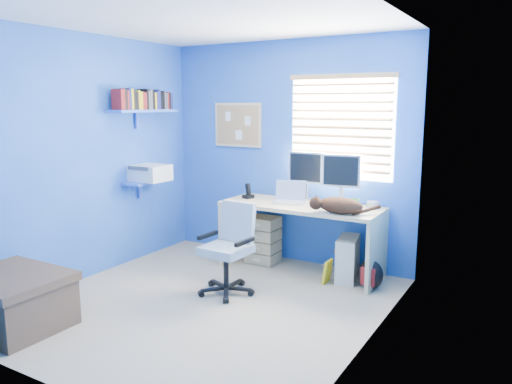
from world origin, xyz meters
The scene contains 23 objects.
floor centered at (0.00, 0.00, 0.00)m, with size 3.00×3.20×0.00m, color gray.
ceiling centered at (0.00, 0.00, 2.50)m, with size 3.00×3.20×0.00m, color white.
wall_back centered at (0.00, 1.60, 1.25)m, with size 3.00×0.01×2.50m, color #2053B4.
wall_front centered at (0.00, -1.60, 1.25)m, with size 3.00×0.01×2.50m, color #2053B4.
wall_left centered at (-1.50, 0.00, 1.25)m, with size 0.01×3.20×2.50m, color #2053B4.
wall_right centered at (1.50, 0.00, 1.25)m, with size 0.01×3.20×2.50m, color #2053B4.
desk centered at (0.35, 1.26, 0.37)m, with size 1.72×0.65×0.74m, color #C9B48D.
laptop centered at (0.20, 1.27, 0.85)m, with size 0.33×0.26×0.22m, color silver.
monitor_left centered at (0.30, 1.49, 1.01)m, with size 0.40×0.12×0.54m, color silver.
monitor_right centered at (0.73, 1.43, 1.01)m, with size 0.40×0.12×0.54m, color silver.
phone centered at (-0.32, 1.28, 0.82)m, with size 0.09×0.11×0.17m, color black.
mug centered at (0.90, 1.36, 0.79)m, with size 0.10×0.09×0.10m, color #328733.
cd_spindle centered at (1.07, 1.46, 0.78)m, with size 0.13×0.13×0.07m, color silver.
cat centered at (0.87, 1.05, 0.82)m, with size 0.45×0.24×0.16m, color black.
tower_pc centered at (0.89, 1.26, 0.23)m, with size 0.19×0.44×0.45m, color beige.
drawer_boxes centered at (-0.15, 1.31, 0.27)m, with size 0.35×0.28×0.54m, color tan.
yellow_book centered at (0.75, 1.06, 0.12)m, with size 0.03×0.17×0.24m, color yellow.
backpack centered at (1.18, 1.12, 0.15)m, with size 0.25×0.19×0.29m, color black.
bed_corner centered at (-1.12, -1.18, 0.22)m, with size 0.93×0.66×0.45m, color #4F3729.
office_chair centered at (0.02, 0.35, 0.32)m, with size 0.52×0.52×0.86m.
window_blinds centered at (0.65, 1.57, 1.55)m, with size 1.15×0.05×1.10m.
corkboard centered at (-0.65, 1.58, 1.55)m, with size 0.64×0.02×0.52m.
wall_shelves centered at (-1.35, 0.75, 1.43)m, with size 0.42×0.90×1.05m.
Camera 1 is at (2.58, -3.47, 1.80)m, focal length 35.00 mm.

